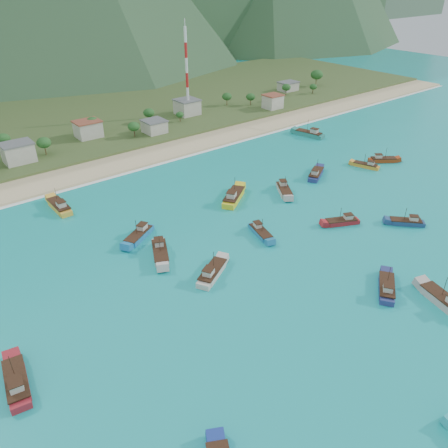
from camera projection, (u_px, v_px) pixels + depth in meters
ground at (288, 258)px, 104.01m from camera, size 600.00×600.00×0.00m
beach at (130, 160)px, 157.40m from camera, size 400.00×18.00×1.20m
land at (66, 121)px, 198.62m from camera, size 400.00×110.00×2.40m
surf_line at (143, 168)px, 150.98m from camera, size 400.00×2.50×0.08m
village at (103, 131)px, 171.45m from camera, size 224.15×27.55×7.43m
vegetation at (93, 131)px, 169.92m from camera, size 274.12×25.36×9.16m
radio_tower at (187, 73)px, 191.23m from camera, size 1.20×1.20×37.45m
boat_3 at (212, 273)px, 97.49m from camera, size 10.85×7.99×6.31m
boat_4 at (260, 233)px, 112.75m from camera, size 5.05×9.63×5.46m
boat_5 at (59, 207)px, 124.58m from camera, size 3.45×11.47×6.77m
boat_8 at (342, 222)px, 117.54m from camera, size 9.50×6.49×5.46m
boat_9 at (406, 222)px, 117.36m from camera, size 8.19×8.44×5.37m
boat_11 at (316, 174)px, 144.47m from camera, size 10.86×7.93×6.31m
boat_13 at (444, 301)px, 89.00m from camera, size 6.44×11.88×6.73m
boat_15 at (160, 253)px, 104.34m from camera, size 7.84×11.41×6.56m
boat_17 at (366, 166)px, 151.34m from camera, size 5.35×9.22×5.23m
boat_18 at (284, 190)px, 134.08m from camera, size 8.31×10.53×6.22m
boat_19 at (386, 288)px, 92.94m from camera, size 10.06×8.27×6.01m
boat_20 at (234, 197)px, 129.58m from camera, size 12.48×10.20×7.44m
boat_22 at (17, 383)px, 71.50m from camera, size 4.99×11.40×6.51m
boat_23 at (383, 160)px, 155.69m from camera, size 9.48×7.94×5.69m
boat_24 at (309, 134)px, 179.36m from camera, size 6.29×12.71×7.21m
boat_25 at (139, 236)px, 111.23m from camera, size 10.49×7.83×6.12m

